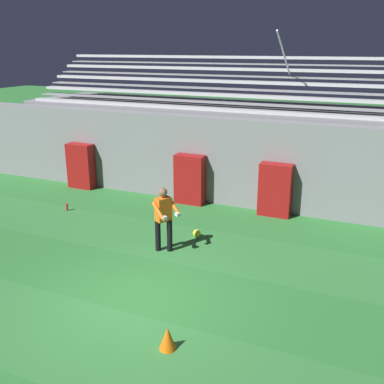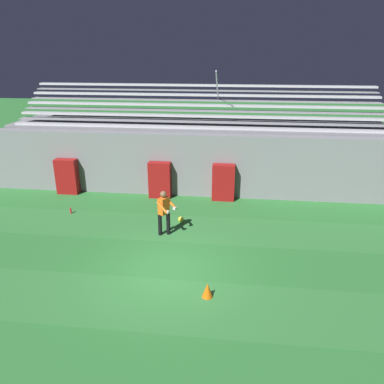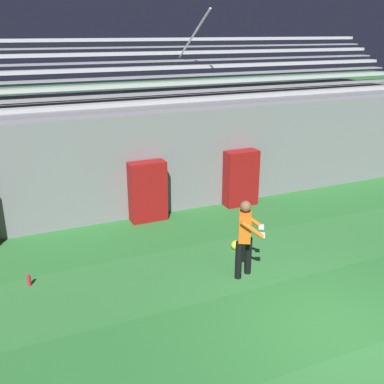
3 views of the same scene
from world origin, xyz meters
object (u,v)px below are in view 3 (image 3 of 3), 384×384
(water_bottle, at_px, (29,280))
(padding_pillar_gate_right, at_px, (241,178))
(soccer_ball, at_px, (236,245))
(goalkeeper, at_px, (245,234))
(padding_pillar_gate_left, at_px, (148,191))

(water_bottle, bearing_deg, padding_pillar_gate_right, 20.08)
(soccer_ball, xyz_separation_m, water_bottle, (-4.56, 0.27, 0.01))
(padding_pillar_gate_right, xyz_separation_m, goalkeeper, (-1.95, -3.60, 0.14))
(goalkeeper, xyz_separation_m, soccer_ball, (0.43, 1.11, -0.84))
(padding_pillar_gate_left, height_order, padding_pillar_gate_right, same)
(padding_pillar_gate_left, relative_size, goalkeeper, 0.97)
(goalkeeper, relative_size, soccer_ball, 7.59)
(padding_pillar_gate_left, relative_size, padding_pillar_gate_right, 1.00)
(goalkeeper, relative_size, water_bottle, 6.96)
(padding_pillar_gate_right, relative_size, goalkeeper, 0.97)
(goalkeeper, bearing_deg, padding_pillar_gate_right, 61.64)
(padding_pillar_gate_right, relative_size, water_bottle, 6.75)
(padding_pillar_gate_left, relative_size, water_bottle, 6.75)
(soccer_ball, bearing_deg, goalkeeper, -110.98)
(padding_pillar_gate_left, distance_m, goalkeeper, 3.71)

